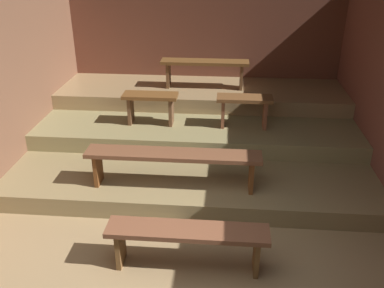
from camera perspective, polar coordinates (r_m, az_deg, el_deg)
The scene contains 11 objects.
ground at distance 6.28m, azimuth 0.19°, elevation -4.21°, with size 5.81×5.73×0.08m, color #907651.
wall_back at distance 8.14m, azimuth 1.70°, elevation 12.54°, with size 5.81×0.06×2.47m, color brown.
wall_left at distance 6.46m, azimuth -23.00°, elevation 6.97°, with size 0.06×5.73×2.47m, color brown.
platform_lower at distance 6.74m, azimuth 0.63°, elevation -0.41°, with size 5.01×3.70×0.25m, color olive.
platform_middle at distance 7.21m, azimuth 1.02°, elevation 3.53°, with size 5.01×2.46×0.25m, color olive.
platform_upper at distance 7.63m, azimuth 1.32°, elevation 6.81°, with size 5.01×1.36×0.25m, color #92764F.
bench_floor_center at distance 4.38m, azimuth -0.63°, elevation -12.37°, with size 1.66×0.33×0.49m.
bench_lower_center at distance 5.26m, azimuth -2.56°, elevation -1.95°, with size 2.20×0.33×0.49m.
bench_middle_left at distance 6.58m, azimuth -5.64°, elevation 5.66°, with size 0.84×0.33×0.49m.
bench_middle_right at distance 6.48m, azimuth 7.10°, elevation 5.26°, with size 0.84×0.33×0.49m.
bench_upper_center at distance 7.47m, azimuth 1.74°, elevation 10.48°, with size 1.53×0.33×0.49m.
Camera 1 is at (0.45, -2.96, 3.10)m, focal length 39.43 mm.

